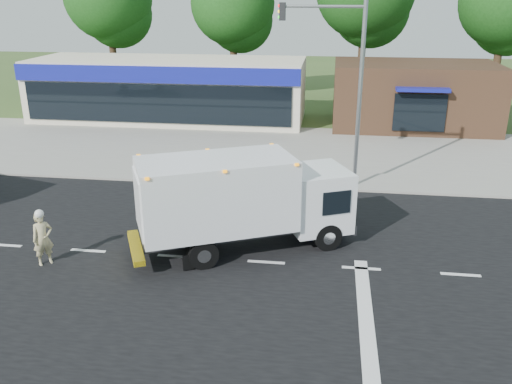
{
  "coord_description": "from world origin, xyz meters",
  "views": [
    {
      "loc": [
        1.79,
        -15.37,
        8.14
      ],
      "look_at": [
        -0.59,
        1.86,
        1.7
      ],
      "focal_mm": 38.0,
      "sensor_mm": 36.0,
      "label": 1
    }
  ],
  "objects": [
    {
      "name": "retail_strip_mall",
      "position": [
        -9.0,
        19.93,
        2.01
      ],
      "size": [
        18.0,
        6.2,
        4.0
      ],
      "color": "beige",
      "rests_on": "ground"
    },
    {
      "name": "traffic_signal_pole",
      "position": [
        2.35,
        7.6,
        4.92
      ],
      "size": [
        3.51,
        0.25,
        8.0
      ],
      "color": "gray",
      "rests_on": "ground"
    },
    {
      "name": "parking_apron",
      "position": [
        0.0,
        14.0,
        0.01
      ],
      "size": [
        60.0,
        9.0,
        0.02
      ],
      "primitive_type": "cube",
      "color": "gray",
      "rests_on": "ground"
    },
    {
      "name": "ems_box_truck",
      "position": [
        -0.96,
        0.89,
        1.87
      ],
      "size": [
        7.57,
        5.12,
        3.24
      ],
      "rotation": [
        0.0,
        0.0,
        0.44
      ],
      "color": "black",
      "rests_on": "ground"
    },
    {
      "name": "road_asphalt",
      "position": [
        0.0,
        0.0,
        0.0
      ],
      "size": [
        60.0,
        14.0,
        0.02
      ],
      "primitive_type": "cube",
      "color": "black",
      "rests_on": "ground"
    },
    {
      "name": "background_trees",
      "position": [
        -0.85,
        28.16,
        7.38
      ],
      "size": [
        36.77,
        7.39,
        12.1
      ],
      "color": "#332114",
      "rests_on": "ground"
    },
    {
      "name": "brown_storefront",
      "position": [
        7.0,
        19.98,
        2.0
      ],
      "size": [
        10.0,
        6.7,
        4.0
      ],
      "color": "#382316",
      "rests_on": "ground"
    },
    {
      "name": "emergency_worker",
      "position": [
        -6.94,
        -1.03,
        0.91
      ],
      "size": [
        0.75,
        0.74,
        1.86
      ],
      "rotation": [
        0.0,
        0.0,
        0.77
      ],
      "color": "tan",
      "rests_on": "ground"
    },
    {
      "name": "lane_markings",
      "position": [
        1.35,
        -1.35,
        0.02
      ],
      "size": [
        55.2,
        7.0,
        0.01
      ],
      "color": "silver",
      "rests_on": "road_asphalt"
    },
    {
      "name": "ground",
      "position": [
        0.0,
        0.0,
        0.0
      ],
      "size": [
        120.0,
        120.0,
        0.0
      ],
      "primitive_type": "plane",
      "color": "#385123",
      "rests_on": "ground"
    },
    {
      "name": "sidewalk",
      "position": [
        0.0,
        8.2,
        0.06
      ],
      "size": [
        60.0,
        2.4,
        0.12
      ],
      "primitive_type": "cube",
      "color": "gray",
      "rests_on": "ground"
    }
  ]
}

